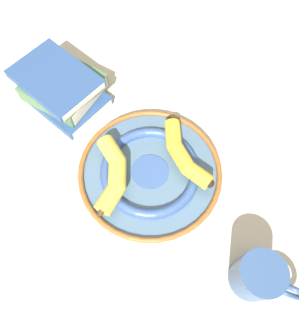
{
  "coord_description": "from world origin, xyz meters",
  "views": [
    {
      "loc": [
        0.3,
        0.03,
        0.71
      ],
      "look_at": [
        -0.02,
        -0.0,
        0.04
      ],
      "focal_mm": 35.0,
      "sensor_mm": 36.0,
      "label": 1
    }
  ],
  "objects_px": {
    "book_stack": "(63,89)",
    "coffee_mug": "(259,277)",
    "banana_b": "(113,176)",
    "banana_a": "(183,153)",
    "decorative_bowl": "(150,172)"
  },
  "relations": [
    {
      "from": "banana_a",
      "to": "book_stack",
      "type": "relative_size",
      "value": 0.69
    },
    {
      "from": "book_stack",
      "to": "coffee_mug",
      "type": "distance_m",
      "value": 0.63
    },
    {
      "from": "banana_b",
      "to": "coffee_mug",
      "type": "height_order",
      "value": "coffee_mug"
    },
    {
      "from": "decorative_bowl",
      "to": "coffee_mug",
      "type": "relative_size",
      "value": 2.38
    },
    {
      "from": "banana_b",
      "to": "book_stack",
      "type": "xyz_separation_m",
      "value": [
        -0.23,
        -0.16,
        -0.01
      ]
    },
    {
      "from": "banana_b",
      "to": "book_stack",
      "type": "bearing_deg",
      "value": 28.47
    },
    {
      "from": "book_stack",
      "to": "coffee_mug",
      "type": "bearing_deg",
      "value": -8.75
    },
    {
      "from": "banana_a",
      "to": "banana_b",
      "type": "distance_m",
      "value": 0.17
    },
    {
      "from": "banana_a",
      "to": "book_stack",
      "type": "xyz_separation_m",
      "value": [
        -0.16,
        -0.31,
        -0.01
      ]
    },
    {
      "from": "decorative_bowl",
      "to": "banana_b",
      "type": "height_order",
      "value": "banana_b"
    },
    {
      "from": "decorative_bowl",
      "to": "banana_b",
      "type": "relative_size",
      "value": 1.65
    },
    {
      "from": "decorative_bowl",
      "to": "banana_a",
      "type": "relative_size",
      "value": 1.85
    },
    {
      "from": "coffee_mug",
      "to": "decorative_bowl",
      "type": "bearing_deg",
      "value": 156.97
    },
    {
      "from": "decorative_bowl",
      "to": "banana_a",
      "type": "bearing_deg",
      "value": 116.97
    },
    {
      "from": "banana_b",
      "to": "coffee_mug",
      "type": "distance_m",
      "value": 0.36
    }
  ]
}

